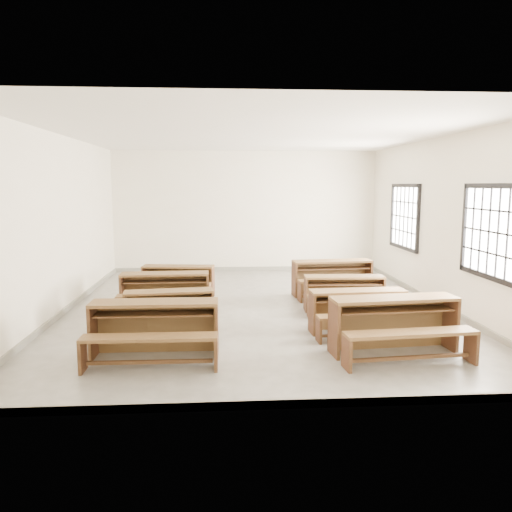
{
  "coord_description": "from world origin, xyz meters",
  "views": [
    {
      "loc": [
        -0.61,
        -9.11,
        2.3
      ],
      "look_at": [
        0.0,
        0.0,
        1.0
      ],
      "focal_mm": 35.0,
      "sensor_mm": 36.0,
      "label": 1
    }
  ],
  "objects": [
    {
      "name": "desk_set_5",
      "position": [
        1.5,
        -1.63,
        0.39
      ],
      "size": [
        1.54,
        0.85,
        0.67
      ],
      "rotation": [
        0.0,
        0.0,
        0.05
      ],
      "color": "brown",
      "rests_on": "ground"
    },
    {
      "name": "desk_set_4",
      "position": [
        1.73,
        -2.64,
        0.46
      ],
      "size": [
        1.81,
        1.06,
        0.78
      ],
      "rotation": [
        0.0,
        0.0,
        0.09
      ],
      "color": "brown",
      "rests_on": "ground"
    },
    {
      "name": "desk_set_7",
      "position": [
        1.67,
        1.01,
        0.43
      ],
      "size": [
        1.71,
        0.99,
        0.74
      ],
      "rotation": [
        0.0,
        0.0,
        0.08
      ],
      "color": "brown",
      "rests_on": "ground"
    },
    {
      "name": "room",
      "position": [
        0.09,
        0.0,
        2.14
      ],
      "size": [
        8.5,
        8.5,
        3.2
      ],
      "color": "gray",
      "rests_on": "ground"
    },
    {
      "name": "desk_set_0",
      "position": [
        -1.53,
        -2.58,
        0.44
      ],
      "size": [
        1.7,
        0.89,
        0.76
      ],
      "rotation": [
        0.0,
        0.0,
        -0.01
      ],
      "color": "brown",
      "rests_on": "ground"
    },
    {
      "name": "desk_set_2",
      "position": [
        -1.67,
        -0.12,
        0.42
      ],
      "size": [
        1.62,
        0.88,
        0.72
      ],
      "rotation": [
        0.0,
        0.0,
        0.03
      ],
      "color": "brown",
      "rests_on": "ground"
    },
    {
      "name": "desk_set_6",
      "position": [
        1.61,
        -0.3,
        0.38
      ],
      "size": [
        1.48,
        0.82,
        0.65
      ],
      "rotation": [
        0.0,
        0.0,
        -0.04
      ],
      "color": "brown",
      "rests_on": "ground"
    },
    {
      "name": "desk_set_3",
      "position": [
        -1.54,
        1.05,
        0.38
      ],
      "size": [
        1.54,
        0.93,
        0.66
      ],
      "rotation": [
        0.0,
        0.0,
        -0.12
      ],
      "color": "brown",
      "rests_on": "ground"
    },
    {
      "name": "desk_set_1",
      "position": [
        -1.47,
        -1.29,
        0.37
      ],
      "size": [
        1.48,
        0.89,
        0.63
      ],
      "rotation": [
        0.0,
        0.0,
        0.11
      ],
      "color": "brown",
      "rests_on": "ground"
    }
  ]
}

